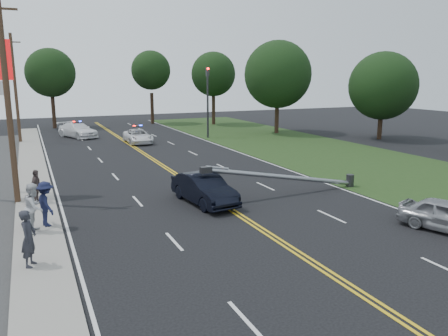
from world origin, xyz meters
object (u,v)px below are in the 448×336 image
bystander_c (46,204)px  bystander_d (36,186)px  crashed_sedan (204,189)px  emergency_b (78,130)px  utility_pole_mid (8,100)px  traffic_signal (208,96)px  bystander_b (34,207)px  emergency_a (138,136)px  bystander_a (29,238)px  fallen_streetlight (292,177)px  utility_pole_far (15,88)px

bystander_c → bystander_d: bystander_c is taller
crashed_sedan → bystander_c: (-7.28, -0.72, 0.32)m
emergency_b → utility_pole_mid: bearing=-127.3°
traffic_signal → crashed_sedan: 23.76m
utility_pole_mid → emergency_b: bearing=77.2°
emergency_b → bystander_c: bearing=-123.1°
bystander_d → bystander_b: bearing=-159.6°
emergency_a → bystander_d: 20.23m
bystander_a → emergency_a: bearing=-0.1°
emergency_a → emergency_b: 7.89m
emergency_b → bystander_d: bystander_d is taller
fallen_streetlight → bystander_c: size_ratio=4.98×
bystander_b → bystander_c: bystander_b is taller
emergency_b → bystander_a: bystander_a is taller
utility_pole_far → bystander_d: 23.02m
traffic_signal → crashed_sedan: (-9.05, -21.70, -3.46)m
crashed_sedan → emergency_a: crashed_sedan is taller
fallen_streetlight → bystander_b: size_ratio=4.74×
fallen_streetlight → emergency_b: (-8.01, 27.67, -0.17)m
utility_pole_far → bystander_b: (0.72, -26.93, -3.98)m
fallen_streetlight → utility_pole_mid: (-13.39, 4.00, 4.17)m
fallen_streetlight → bystander_c: (-12.21, -0.42, 0.14)m
utility_pole_far → fallen_streetlight: bearing=-62.8°
utility_pole_far → bystander_a: (0.48, -30.39, -4.02)m
bystander_b → bystander_c: bearing=-22.4°
emergency_b → bystander_d: bearing=-125.0°
traffic_signal → emergency_b: traffic_signal is taller
fallen_streetlight → bystander_c: bystander_c is taller
emergency_a → bystander_d: (-9.24, -17.99, 0.31)m
emergency_a → bystander_c: (-8.96, -21.79, 0.43)m
traffic_signal → emergency_a: bearing=-175.1°
bystander_b → bystander_c: size_ratio=1.05×
crashed_sedan → utility_pole_far: bearing=101.2°
traffic_signal → bystander_d: traffic_signal is taller
fallen_streetlight → utility_pole_mid: size_ratio=0.94×
emergency_b → utility_pole_far: bearing=172.7°
utility_pole_mid → bystander_c: size_ratio=5.32×
utility_pole_far → utility_pole_mid: bearing=-90.0°
emergency_b → traffic_signal: bearing=-49.6°
utility_pole_mid → bystander_b: size_ratio=5.06×
emergency_b → bystander_c: bystander_c is taller
utility_pole_mid → emergency_b: utility_pole_mid is taller
emergency_a → bystander_b: size_ratio=2.30×
emergency_b → bystander_d: 24.70m
emergency_b → crashed_sedan: bearing=-108.1°
fallen_streetlight → bystander_c: bearing=-178.0°
utility_pole_far → bystander_d: (0.89, -22.62, -4.14)m
bystander_d → bystander_a: bearing=-160.3°
bystander_c → emergency_a: bearing=-38.1°
crashed_sedan → emergency_b: size_ratio=0.87×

